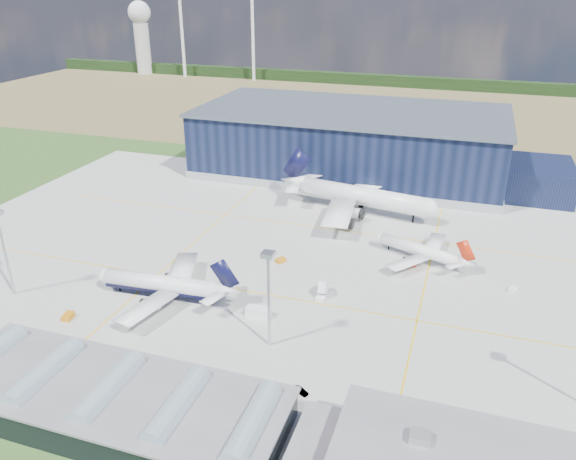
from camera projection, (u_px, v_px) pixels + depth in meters
The scene contains 20 objects.
ground at pixel (273, 276), 153.21m from camera, with size 600.00×600.00×0.00m, color #2F541F.
apron at pixel (285, 259), 161.84m from camera, with size 220.00×160.00×0.08m.
farmland at pixel (394, 110), 343.36m from camera, with size 600.00×220.00×0.01m, color olive.
treeline at pixel (411, 82), 410.86m from camera, with size 600.00×8.00×8.00m, color black.
horizon_dressing at pixel (172, 31), 448.44m from camera, with size 440.20×18.00×70.00m.
hangar at pixel (357, 145), 229.55m from camera, with size 145.00×62.00×26.10m.
glass_concourse at pixel (127, 405), 101.68m from camera, with size 78.00×23.00×8.60m.
light_mast_west at pixel (2, 240), 138.12m from camera, with size 2.60×2.60×23.00m.
light_mast_center at pixel (269, 284), 118.04m from camera, with size 2.60×2.60×23.00m.
airliner_navy at pixel (161, 275), 140.20m from camera, with size 39.04×38.19×12.73m, color white, non-canonical shape.
airliner_red at pixel (419, 244), 159.65m from camera, with size 31.02×30.35×10.12m, color white, non-canonical shape.
airliner_widebody at pixel (363, 187), 190.06m from camera, with size 58.09×56.82×18.94m, color white, non-canonical shape.
gse_tug_a at pixel (68, 316), 133.61m from camera, with size 1.99×3.25×1.35m, color orange.
gse_tug_b at pixel (281, 260), 160.04m from camera, with size 1.88×2.82×1.22m, color orange.
gse_van_a at pixel (258, 312), 134.24m from camera, with size 2.51×5.76×2.51m, color white.
gse_cart_a at pixel (513, 290), 145.18m from camera, with size 1.74×2.61×1.13m, color white.
gse_van_c at pixel (464, 429), 99.79m from camera, with size 2.26×4.71×2.26m, color white.
airstair at pixel (323, 290), 143.11m from camera, with size 1.86×4.64×2.97m, color white.
car_a at pixel (201, 387), 110.87m from camera, with size 1.37×3.39×1.16m, color #99999E.
car_b at pixel (300, 391), 109.79m from camera, with size 1.18×3.40×1.12m, color #99999E.
Camera 1 is at (46.28, -126.24, 74.62)m, focal length 35.00 mm.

